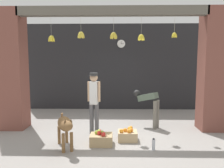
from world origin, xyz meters
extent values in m
plane|color=gray|center=(0.00, 0.00, 0.00)|extent=(60.00, 60.00, 0.00)
cube|color=#232326|center=(0.00, 2.85, 1.67)|extent=(6.89, 0.12, 3.34)
cube|color=brown|center=(-2.80, 0.30, 1.67)|extent=(0.70, 0.60, 3.34)
cube|color=brown|center=(2.80, 0.30, 1.67)|extent=(0.70, 0.60, 3.34)
cube|color=#5B564C|center=(0.00, 0.12, 3.22)|extent=(4.99, 0.24, 0.24)
cylinder|color=#B2AD99|center=(-1.61, 0.12, 2.85)|extent=(0.01, 0.01, 0.51)
ellipsoid|color=yellow|center=(-1.57, 0.12, 2.51)|extent=(0.12, 0.06, 0.18)
ellipsoid|color=yellow|center=(-1.61, 0.17, 2.51)|extent=(0.06, 0.12, 0.18)
ellipsoid|color=yellow|center=(-1.66, 0.12, 2.51)|extent=(0.12, 0.06, 0.18)
ellipsoid|color=yellow|center=(-1.61, 0.08, 2.51)|extent=(0.06, 0.12, 0.18)
cylinder|color=#B2AD99|center=(-0.81, 0.10, 2.90)|extent=(0.01, 0.01, 0.41)
ellipsoid|color=yellow|center=(-0.77, 0.10, 2.61)|extent=(0.13, 0.07, 0.19)
ellipsoid|color=yellow|center=(-0.79, 0.15, 2.61)|extent=(0.10, 0.12, 0.20)
ellipsoid|color=yellow|center=(-0.84, 0.15, 2.61)|extent=(0.10, 0.12, 0.20)
ellipsoid|color=yellow|center=(-0.86, 0.10, 2.61)|extent=(0.13, 0.07, 0.19)
ellipsoid|color=yellow|center=(-0.84, 0.06, 2.61)|extent=(0.10, 0.12, 0.20)
ellipsoid|color=yellow|center=(-0.79, 0.06, 2.61)|extent=(0.10, 0.12, 0.20)
cylinder|color=#B2AD99|center=(0.05, 0.12, 2.89)|extent=(0.01, 0.01, 0.42)
ellipsoid|color=gold|center=(0.10, 0.12, 2.59)|extent=(0.13, 0.07, 0.20)
ellipsoid|color=gold|center=(0.07, 0.17, 2.59)|extent=(0.10, 0.12, 0.21)
ellipsoid|color=gold|center=(0.02, 0.17, 2.59)|extent=(0.10, 0.12, 0.21)
ellipsoid|color=gold|center=(0.00, 0.12, 2.59)|extent=(0.13, 0.07, 0.20)
ellipsoid|color=gold|center=(0.02, 0.08, 2.59)|extent=(0.10, 0.12, 0.21)
ellipsoid|color=gold|center=(0.07, 0.08, 2.59)|extent=(0.10, 0.12, 0.21)
cylinder|color=#B2AD99|center=(0.78, 0.15, 2.86)|extent=(0.01, 0.01, 0.47)
ellipsoid|color=yellow|center=(0.83, 0.15, 2.54)|extent=(0.12, 0.07, 0.19)
ellipsoid|color=yellow|center=(0.80, 0.19, 2.54)|extent=(0.10, 0.12, 0.20)
ellipsoid|color=yellow|center=(0.76, 0.19, 2.54)|extent=(0.10, 0.12, 0.20)
ellipsoid|color=yellow|center=(0.73, 0.15, 2.54)|extent=(0.12, 0.07, 0.19)
ellipsoid|color=yellow|center=(0.76, 0.11, 2.54)|extent=(0.10, 0.12, 0.20)
ellipsoid|color=yellow|center=(0.80, 0.11, 2.54)|extent=(0.10, 0.12, 0.20)
cylinder|color=#B2AD99|center=(1.66, 0.16, 2.89)|extent=(0.01, 0.01, 0.43)
ellipsoid|color=yellow|center=(1.69, 0.16, 2.61)|extent=(0.10, 0.05, 0.15)
ellipsoid|color=yellow|center=(1.67, 0.20, 2.61)|extent=(0.07, 0.10, 0.16)
ellipsoid|color=yellow|center=(1.63, 0.18, 2.61)|extent=(0.09, 0.08, 0.16)
ellipsoid|color=yellow|center=(1.63, 0.14, 2.61)|extent=(0.09, 0.08, 0.16)
ellipsoid|color=yellow|center=(1.67, 0.13, 2.61)|extent=(0.07, 0.10, 0.16)
ellipsoid|color=brown|center=(-1.02, -1.07, 0.55)|extent=(0.56, 0.78, 0.29)
cylinder|color=brown|center=(-0.83, -1.28, 0.21)|extent=(0.07, 0.07, 0.42)
cylinder|color=brown|center=(-0.98, -1.35, 0.21)|extent=(0.07, 0.07, 0.42)
cylinder|color=brown|center=(-1.05, -0.78, 0.21)|extent=(0.07, 0.07, 0.42)
cylinder|color=brown|center=(-1.21, -0.85, 0.21)|extent=(0.07, 0.07, 0.42)
ellipsoid|color=brown|center=(-0.86, -1.43, 0.61)|extent=(0.28, 0.32, 0.20)
cone|color=brown|center=(-0.80, -1.41, 0.72)|extent=(0.06, 0.06, 0.08)
cone|color=brown|center=(-0.91, -1.45, 0.72)|extent=(0.06, 0.06, 0.08)
cylinder|color=brown|center=(-1.18, -0.70, 0.57)|extent=(0.13, 0.22, 0.29)
cylinder|color=#56565B|center=(-0.39, -0.13, 0.40)|extent=(0.11, 0.11, 0.80)
cylinder|color=#56565B|center=(-0.53, -0.11, 0.40)|extent=(0.11, 0.11, 0.80)
cube|color=white|center=(-0.46, -0.12, 1.09)|extent=(0.22, 0.20, 0.60)
cylinder|color=tan|center=(-0.32, -0.14, 1.13)|extent=(0.06, 0.06, 0.53)
cylinder|color=tan|center=(-0.60, -0.10, 1.13)|extent=(0.06, 0.06, 0.53)
sphere|color=tan|center=(-0.46, -0.12, 1.50)|extent=(0.21, 0.21, 0.21)
cylinder|color=#2D2D2D|center=(-0.46, -0.12, 1.58)|extent=(0.21, 0.21, 0.07)
cube|color=#2D2D2D|center=(-0.48, -0.22, 1.55)|extent=(0.19, 0.14, 0.01)
cylinder|color=#6B665B|center=(1.21, 0.29, 0.41)|extent=(0.11, 0.11, 0.81)
cylinder|color=#6B665B|center=(1.30, 0.40, 0.41)|extent=(0.11, 0.11, 0.81)
cube|color=#4C5B4C|center=(1.04, 0.51, 0.89)|extent=(0.61, 0.54, 0.31)
sphere|color=black|center=(0.74, 0.74, 0.96)|extent=(0.20, 0.20, 0.20)
cube|color=tan|center=(0.40, -0.60, 0.11)|extent=(0.46, 0.39, 0.23)
sphere|color=orange|center=(0.34, -0.63, 0.27)|extent=(0.10, 0.10, 0.10)
sphere|color=orange|center=(0.47, -0.61, 0.27)|extent=(0.10, 0.10, 0.10)
sphere|color=orange|center=(0.43, -0.71, 0.27)|extent=(0.10, 0.10, 0.10)
sphere|color=orange|center=(0.49, -0.46, 0.27)|extent=(0.10, 0.10, 0.10)
sphere|color=orange|center=(0.45, -0.53, 0.27)|extent=(0.10, 0.10, 0.10)
sphere|color=orange|center=(0.25, -0.70, 0.27)|extent=(0.10, 0.10, 0.10)
sphere|color=orange|center=(0.48, -0.65, 0.27)|extent=(0.10, 0.10, 0.10)
cube|color=tan|center=(-0.22, -0.89, 0.12)|extent=(0.51, 0.41, 0.24)
sphere|color=red|center=(-0.17, -1.00, 0.28)|extent=(0.10, 0.10, 0.10)
sphere|color=red|center=(-0.26, -0.79, 0.28)|extent=(0.10, 0.10, 0.10)
sphere|color=red|center=(-0.16, -0.98, 0.28)|extent=(0.10, 0.10, 0.10)
sphere|color=#99B238|center=(-0.27, -0.77, 0.28)|extent=(0.10, 0.10, 0.10)
sphere|color=red|center=(-0.16, -1.00, 0.28)|extent=(0.10, 0.10, 0.10)
sphere|color=#99B238|center=(-0.33, -0.86, 0.28)|extent=(0.10, 0.10, 0.10)
sphere|color=#99B238|center=(-0.28, -0.80, 0.28)|extent=(0.10, 0.10, 0.10)
sphere|color=red|center=(-0.26, -0.90, 0.28)|extent=(0.10, 0.10, 0.10)
sphere|color=#99B238|center=(-0.20, -0.87, 0.28)|extent=(0.10, 0.10, 0.10)
cylinder|color=silver|center=(0.94, -1.17, 0.12)|extent=(0.07, 0.07, 0.23)
cylinder|color=black|center=(0.94, -1.17, 0.25)|extent=(0.04, 0.04, 0.03)
cylinder|color=black|center=(0.30, 2.79, 2.57)|extent=(0.32, 0.01, 0.32)
cylinder|color=white|center=(0.30, 2.77, 2.57)|extent=(0.30, 0.02, 0.30)
cube|color=black|center=(0.30, 2.76, 2.61)|extent=(0.01, 0.01, 0.09)
cube|color=black|center=(0.35, 2.76, 2.57)|extent=(0.12, 0.01, 0.01)
camera|label=1|loc=(0.14, -5.75, 1.95)|focal=35.00mm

